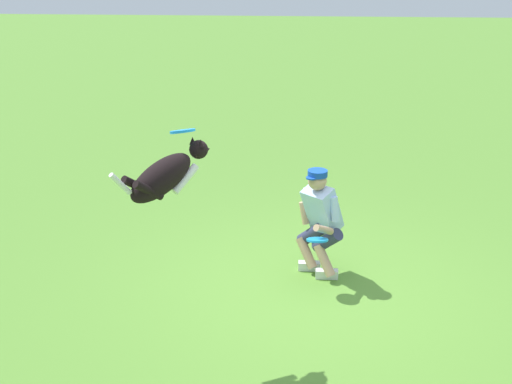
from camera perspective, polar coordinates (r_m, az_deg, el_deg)
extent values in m
plane|color=#598D33|center=(7.48, 4.58, -8.62)|extent=(60.00, 60.00, 0.00)
cube|color=silver|center=(7.96, 4.55, -6.33)|extent=(0.26, 0.10, 0.10)
cylinder|color=tan|center=(7.84, 4.34, -5.20)|extent=(0.30, 0.29, 0.37)
cylinder|color=#313454|center=(7.77, 4.80, -3.62)|extent=(0.40, 0.38, 0.37)
cube|color=silver|center=(7.79, 6.08, -6.99)|extent=(0.26, 0.10, 0.10)
cylinder|color=tan|center=(7.67, 5.89, -5.85)|extent=(0.30, 0.29, 0.37)
cylinder|color=#313454|center=(7.63, 6.13, -4.15)|extent=(0.40, 0.38, 0.37)
cube|color=#ACC6EE|center=(7.59, 5.70, -1.44)|extent=(0.53, 0.53, 0.58)
cylinder|color=#ACC6EE|center=(7.67, 4.49, -0.66)|extent=(0.16, 0.16, 0.29)
cylinder|color=#ACC6EE|center=(7.43, 6.76, -1.47)|extent=(0.16, 0.16, 0.29)
cylinder|color=tan|center=(7.35, 5.81, -3.22)|extent=(0.25, 0.27, 0.19)
cylinder|color=tan|center=(7.72, 4.15, -1.80)|extent=(0.16, 0.16, 0.27)
sphere|color=tan|center=(7.39, 5.28, 0.94)|extent=(0.21, 0.21, 0.21)
cylinder|color=#1442A5|center=(7.36, 5.30, 1.61)|extent=(0.22, 0.22, 0.07)
cylinder|color=#1442A5|center=(7.30, 4.77, 1.21)|extent=(0.12, 0.12, 0.02)
ellipsoid|color=black|center=(5.73, -8.14, 1.22)|extent=(0.67, 0.72, 0.49)
ellipsoid|color=white|center=(5.85, -6.72, 1.40)|extent=(0.14, 0.19, 0.16)
sphere|color=black|center=(5.94, -4.94, 3.65)|extent=(0.17, 0.17, 0.17)
cone|color=black|center=(6.00, -4.29, 3.65)|extent=(0.13, 0.13, 0.09)
cone|color=black|center=(5.87, -4.75, 4.20)|extent=(0.06, 0.06, 0.07)
cone|color=black|center=(5.95, -5.46, 4.40)|extent=(0.06, 0.06, 0.07)
cylinder|color=white|center=(5.80, -6.08, 1.13)|extent=(0.24, 0.27, 0.23)
cylinder|color=white|center=(5.92, -7.09, 1.49)|extent=(0.24, 0.27, 0.23)
cylinder|color=black|center=(5.57, -9.20, 0.15)|extent=(0.24, 0.27, 0.23)
cylinder|color=black|center=(5.70, -10.19, 0.54)|extent=(0.24, 0.27, 0.23)
cylinder|color=white|center=(5.49, -11.53, 0.68)|extent=(0.16, 0.18, 0.23)
cylinder|color=#1B8AEC|center=(5.89, -6.31, 5.20)|extent=(0.28, 0.27, 0.10)
cylinder|color=#1B91E4|center=(7.28, 5.28, -4.11)|extent=(0.27, 0.27, 0.09)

